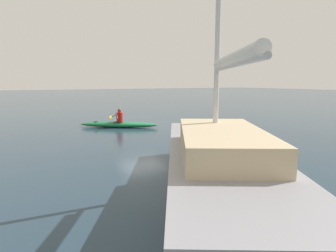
{
  "coord_description": "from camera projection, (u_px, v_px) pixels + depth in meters",
  "views": [
    {
      "loc": [
        6.23,
        15.0,
        2.5
      ],
      "look_at": [
        1.15,
        5.42,
        0.79
      ],
      "focal_mm": 30.14,
      "sensor_mm": 36.0,
      "label": 1
    }
  ],
  "objects": [
    {
      "name": "kayak",
      "position": [
        119.0,
        125.0,
        15.54
      ],
      "size": [
        4.0,
        2.94,
        0.31
      ],
      "color": "#19723F",
      "rests_on": "ground"
    },
    {
      "name": "ground_plane",
      "position": [
        142.0,
        125.0,
        16.36
      ],
      "size": [
        160.0,
        160.0,
        0.0
      ],
      "primitive_type": "plane",
      "color": "#233847"
    },
    {
      "name": "kayaker",
      "position": [
        119.0,
        116.0,
        15.47
      ],
      "size": [
        1.38,
        2.08,
        0.74
      ],
      "color": "red",
      "rests_on": "kayak"
    },
    {
      "name": "sailboat_end_of_pier",
      "position": [
        217.0,
        164.0,
        6.26
      ],
      "size": [
        5.47,
        7.95,
        10.91
      ],
      "color": "gray",
      "rests_on": "ground"
    }
  ]
}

